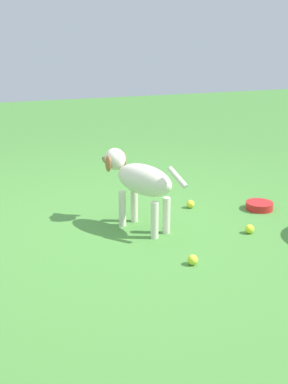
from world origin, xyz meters
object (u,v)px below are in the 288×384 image
tennis_ball_2 (190,204)px  water_bowl (259,206)px  dog (139,180)px  tennis_ball_1 (193,260)px  tennis_ball_0 (250,229)px

tennis_ball_2 → water_bowl: bearing=-112.9°
dog → water_bowl: (0.04, -1.05, -0.34)m
water_bowl → tennis_ball_1: bearing=127.8°
dog → tennis_ball_2: dog is taller
tennis_ball_2 → tennis_ball_1: bearing=156.1°
tennis_ball_0 → water_bowl: tennis_ball_0 is taller
tennis_ball_1 → water_bowl: 1.18m
tennis_ball_0 → tennis_ball_2: (0.62, 0.18, 0.00)m
dog → tennis_ball_0: dog is taller
dog → water_bowl: dog is taller
tennis_ball_0 → water_bowl: bearing=-39.5°
tennis_ball_1 → dog: bearing=9.7°
tennis_ball_2 → water_bowl: tennis_ball_2 is taller
water_bowl → dog: bearing=92.0°
tennis_ball_0 → tennis_ball_1: size_ratio=1.00×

